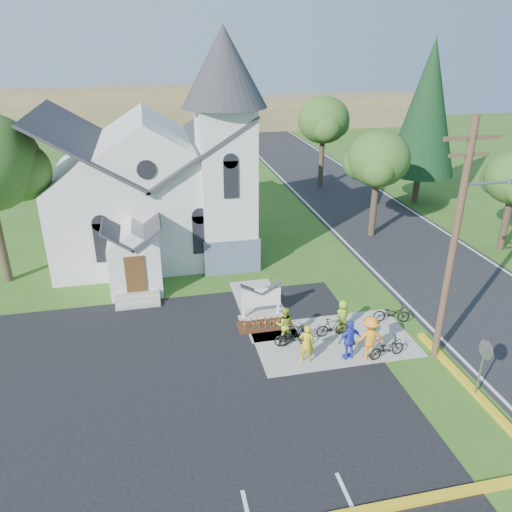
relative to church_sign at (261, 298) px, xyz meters
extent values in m
plane|color=#335A19|center=(1.20, -3.20, -1.03)|extent=(120.00, 120.00, 0.00)
cube|color=black|center=(-5.80, -5.20, -1.02)|extent=(20.00, 16.00, 0.02)
cube|color=black|center=(11.20, 11.80, -1.02)|extent=(8.00, 90.00, 0.02)
cube|color=#9E9B8F|center=(2.70, -2.70, -1.00)|extent=(7.00, 4.00, 0.05)
cube|color=white|center=(-4.80, 9.80, 1.47)|extent=(11.00, 9.00, 5.00)
cube|color=slate|center=(-0.50, 6.50, -0.03)|extent=(3.20, 3.20, 2.00)
cube|color=white|center=(-0.50, 6.50, 3.47)|extent=(3.00, 3.00, 9.00)
cone|color=#2B2C31|center=(-0.50, 6.50, 9.97)|extent=(4.50, 4.50, 4.00)
cube|color=white|center=(-5.80, 4.10, 0.37)|extent=(2.60, 2.40, 2.80)
cube|color=#4F3316|center=(-5.80, 2.87, 0.47)|extent=(1.00, 0.10, 2.00)
cube|color=#9E9B8F|center=(0.00, 0.00, -0.98)|extent=(2.20, 0.40, 0.10)
cube|color=white|center=(-0.85, 0.00, -0.48)|extent=(0.12, 0.12, 1.00)
cube|color=white|center=(0.85, 0.00, -0.48)|extent=(0.12, 0.12, 1.00)
cube|color=white|center=(0.00, 0.00, 0.02)|extent=(1.90, 0.14, 0.90)
cube|color=#341F0E|center=(0.00, -0.90, -0.99)|extent=(2.60, 1.10, 0.07)
cylinder|color=#4B3125|center=(6.50, -4.70, 3.97)|extent=(0.28, 0.28, 10.00)
cube|color=#4B3125|center=(6.50, -4.70, 8.17)|extent=(2.20, 0.14, 0.14)
cube|color=#4B3125|center=(6.50, -4.70, 7.57)|extent=(1.60, 0.12, 0.12)
cylinder|color=gray|center=(7.60, -4.70, 6.47)|extent=(2.20, 0.10, 0.10)
cylinder|color=gray|center=(6.60, -7.40, 0.07)|extent=(0.07, 0.07, 2.20)
cylinder|color=#B21414|center=(6.65, -7.40, 1.07)|extent=(0.04, 0.76, 0.76)
cylinder|color=#33261C|center=(-12.80, 6.80, 1.45)|extent=(0.44, 0.44, 4.95)
cylinder|color=#33261C|center=(9.70, 8.80, 1.00)|extent=(0.44, 0.44, 4.05)
ellipsoid|color=#2C541C|center=(9.70, 8.80, 4.22)|extent=(4.00, 4.00, 3.60)
cylinder|color=#33261C|center=(10.20, 20.80, 1.22)|extent=(0.44, 0.44, 4.50)
ellipsoid|color=#2C541C|center=(10.20, 20.80, 4.79)|extent=(4.40, 4.40, 3.96)
cylinder|color=#33261C|center=(16.70, 4.80, 0.77)|extent=(0.44, 0.44, 3.60)
cylinder|color=#33261C|center=(16.20, 14.80, 0.17)|extent=(0.50, 0.50, 2.40)
cone|color=black|center=(16.20, 14.80, 6.37)|extent=(5.20, 5.20, 10.00)
cube|color=olive|center=(7.20, 52.80, 0.97)|extent=(60.00, 8.00, 4.00)
cube|color=olive|center=(-8.80, 54.80, 1.77)|extent=(30.00, 6.00, 5.60)
cube|color=olive|center=(23.20, 50.80, 0.47)|extent=(25.00, 6.00, 3.00)
imported|color=gold|center=(1.02, -3.95, -0.11)|extent=(0.72, 0.57, 1.73)
imported|color=black|center=(0.80, -2.78, -0.54)|extent=(1.71, 0.81, 0.86)
imported|color=#9AC224|center=(0.54, -2.25, -0.16)|extent=(0.88, 0.72, 1.64)
imported|color=black|center=(0.91, -2.61, -0.50)|extent=(1.66, 0.86, 0.96)
imported|color=#2739C7|center=(2.82, -4.14, -0.07)|extent=(1.12, 0.64, 1.80)
imported|color=black|center=(4.41, -4.40, -0.53)|extent=(1.77, 0.87, 0.89)
imported|color=orange|center=(3.65, -4.27, 0.00)|extent=(1.34, 0.88, 1.95)
imported|color=black|center=(2.74, -2.36, -0.52)|extent=(1.52, 0.47, 0.91)
imported|color=#86B221|center=(3.36, -2.01, -0.21)|extent=(0.88, 0.75, 1.53)
imported|color=black|center=(5.90, -1.84, -0.53)|extent=(1.80, 1.00, 0.89)
camera|label=1|loc=(-4.71, -20.30, 11.53)|focal=35.00mm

